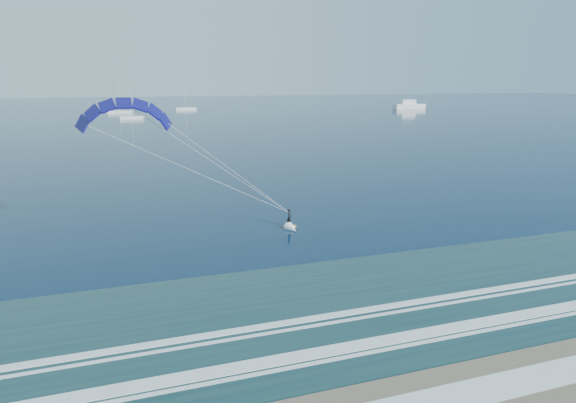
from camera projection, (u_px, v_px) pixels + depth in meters
The scene contains 5 objects.
kitesurfer_rig at pixel (218, 165), 45.35m from camera, with size 21.49×9.44×14.61m.
motor_yacht at pixel (409, 105), 262.67m from camera, with size 16.83×4.49×6.71m.
sailboat_2 at pixel (120, 112), 228.07m from camera, with size 10.45×2.40×13.85m.
sailboat_3 at pixel (131, 117), 195.28m from camera, with size 8.50×2.40×11.82m.
sailboat_4 at pixel (186, 109), 253.26m from camera, with size 9.76×2.40×13.12m.
Camera 1 is at (-10.05, -18.31, 14.88)m, focal length 32.00 mm.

